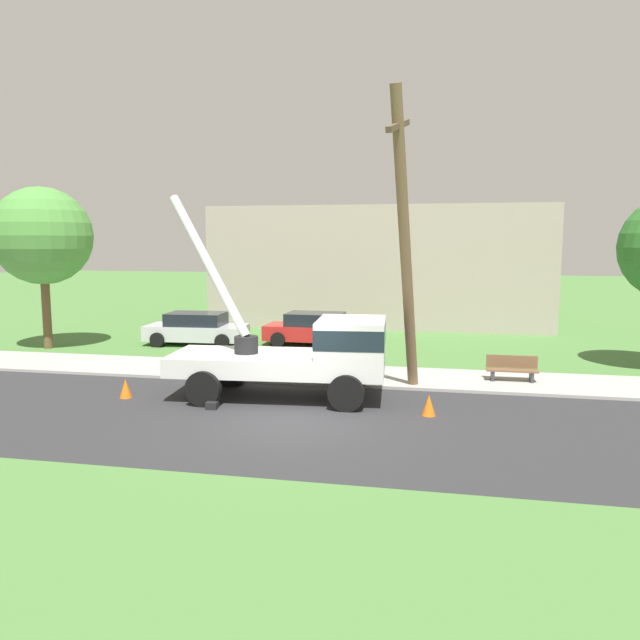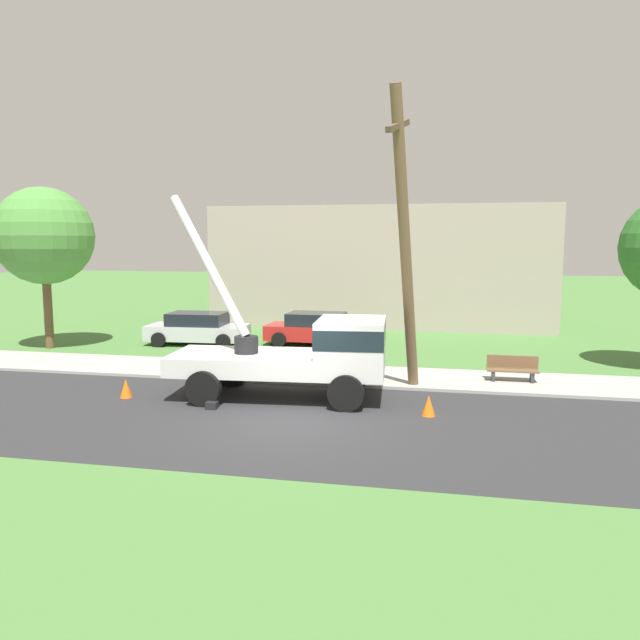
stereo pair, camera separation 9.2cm
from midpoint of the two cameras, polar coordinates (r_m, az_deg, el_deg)
ground_plane at (r=27.32m, az=3.62°, el=-2.25°), size 120.00×120.00×0.00m
road_asphalt at (r=15.82m, az=-2.65°, el=-9.36°), size 80.00×7.63×0.01m
sidewalk_strip at (r=20.87m, az=1.02°, el=-5.11°), size 80.00×3.07×0.10m
utility_truck at (r=17.68m, az=-1.11°, el=-2.89°), size 6.93×3.23×5.98m
leaning_utility_pole at (r=17.82m, az=8.09°, el=7.07°), size 0.89×3.18×8.75m
traffic_cone_ahead at (r=16.42m, az=10.26°, el=-7.85°), size 0.36×0.36×0.56m
traffic_cone_behind at (r=18.86m, az=-17.52°, el=-6.08°), size 0.36×0.36×0.56m
parked_sedan_silver at (r=27.60m, az=-11.25°, el=-0.79°), size 4.50×2.18×1.42m
parked_sedan_red at (r=26.99m, az=-0.25°, el=-0.82°), size 4.44×2.09×1.42m
park_bench at (r=20.61m, az=17.65°, el=-4.44°), size 1.60×0.45×0.90m
roadside_tree_far at (r=28.34m, az=-24.28°, el=7.13°), size 4.08×4.08×6.82m
lowrise_building_backdrop at (r=34.18m, az=5.83°, el=5.05°), size 18.00×6.00×6.40m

